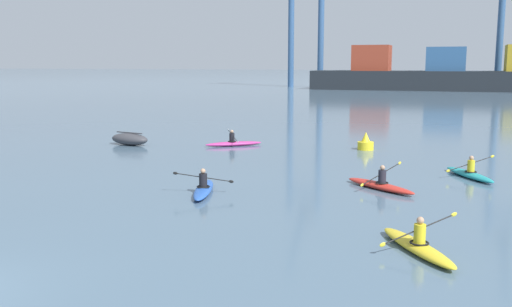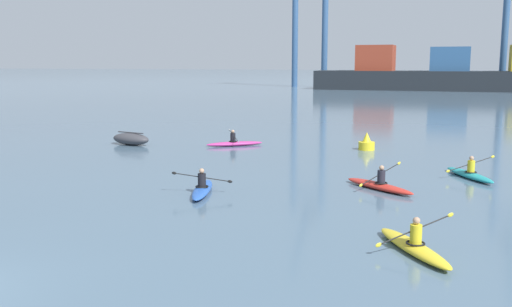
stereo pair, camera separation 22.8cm
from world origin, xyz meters
name	(u,v)px [view 1 (the left image)]	position (x,y,z in m)	size (l,w,h in m)	color
container_barge	(445,75)	(8.42, 98.85, 2.78)	(47.13, 8.49, 8.02)	#1E2328
capsized_dinghy	(130,139)	(-7.86, 21.00, 0.35)	(2.76, 1.56, 0.76)	#38383D
channel_buoy	(366,143)	(5.64, 23.72, 0.36)	(0.90, 0.90, 1.00)	yellow
kayak_red	(380,185)	(7.68, 13.73, 0.17)	(3.08, 2.52, 1.01)	red
kayak_teal	(469,174)	(10.97, 17.26, 0.17)	(2.26, 3.23, 0.96)	teal
kayak_yellow	(417,245)	(9.50, 6.57, 0.17)	(2.39, 3.16, 1.01)	yellow
kayak_blue	(204,189)	(1.54, 10.87, 0.17)	(2.18, 3.43, 0.95)	#2856B2
kayak_magenta	(233,143)	(-1.89, 22.64, 0.17)	(3.07, 2.53, 0.95)	#C13384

